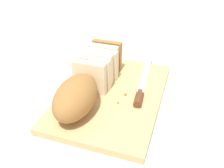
{
  "coord_description": "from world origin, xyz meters",
  "views": [
    {
      "loc": [
        -0.55,
        -0.17,
        0.44
      ],
      "look_at": [
        0.0,
        0.0,
        0.05
      ],
      "focal_mm": 40.44,
      "sensor_mm": 36.0,
      "label": 1
    }
  ],
  "objects": [
    {
      "name": "crumb_near_loaf",
      "position": [
        -0.04,
        -0.03,
        0.02
      ],
      "size": [
        0.01,
        0.01,
        0.01
      ],
      "primitive_type": "sphere",
      "color": "#A8753D",
      "rests_on": "cutting_board"
    },
    {
      "name": "cutting_board",
      "position": [
        0.0,
        0.0,
        0.01
      ],
      "size": [
        0.4,
        0.28,
        0.02
      ],
      "primitive_type": "cube",
      "rotation": [
        0.0,
        0.0,
        -0.01
      ],
      "color": "tan",
      "rests_on": "ground_plane"
    },
    {
      "name": "ground_plane",
      "position": [
        0.0,
        0.0,
        0.0
      ],
      "size": [
        3.0,
        3.0,
        0.0
      ],
      "primitive_type": "plane",
      "color": "beige"
    },
    {
      "name": "bread_knife",
      "position": [
        0.03,
        -0.08,
        0.03
      ],
      "size": [
        0.29,
        0.04,
        0.02
      ],
      "rotation": [
        0.0,
        0.0,
        0.07
      ],
      "color": "silver",
      "rests_on": "cutting_board"
    },
    {
      "name": "bread_loaf",
      "position": [
        -0.04,
        0.06,
        0.07
      ],
      "size": [
        0.33,
        0.1,
        0.1
      ],
      "rotation": [
        0.0,
        0.0,
        -0.02
      ],
      "color": "#996633",
      "rests_on": "cutting_board"
    },
    {
      "name": "crumb_near_knife",
      "position": [
        0.0,
        0.07,
        0.02
      ],
      "size": [
        0.01,
        0.01,
        0.01
      ],
      "primitive_type": "sphere",
      "color": "#A8753D",
      "rests_on": "cutting_board"
    },
    {
      "name": "crumb_stray_left",
      "position": [
        0.0,
        -0.04,
        0.02
      ],
      "size": [
        0.01,
        0.01,
        0.01
      ],
      "primitive_type": "sphere",
      "color": "#A8753D",
      "rests_on": "cutting_board"
    }
  ]
}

